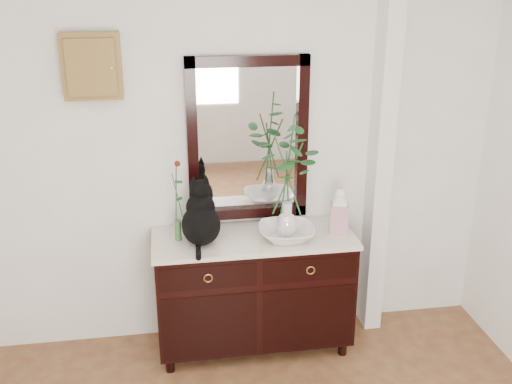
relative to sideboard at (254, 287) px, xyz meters
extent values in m
cube|color=white|center=(-0.10, 0.25, 0.88)|extent=(3.60, 0.04, 2.70)
cube|color=white|center=(0.90, 0.17, 0.88)|extent=(0.12, 0.20, 2.70)
cube|color=black|center=(0.00, 0.00, -0.01)|extent=(1.30, 0.50, 0.82)
cube|color=white|center=(0.00, 0.00, 0.36)|extent=(1.33, 0.52, 0.03)
cube|color=black|center=(0.00, 0.24, 0.97)|extent=(0.80, 0.06, 1.10)
cube|color=white|center=(0.00, 0.25, 0.97)|extent=(0.66, 0.01, 0.96)
cube|color=brown|center=(-0.95, 0.21, 1.48)|extent=(0.35, 0.10, 0.40)
imported|color=white|center=(0.20, -0.07, 0.42)|extent=(0.38, 0.38, 0.09)
camera|label=1|loc=(-0.55, -3.53, 2.04)|focal=42.00mm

